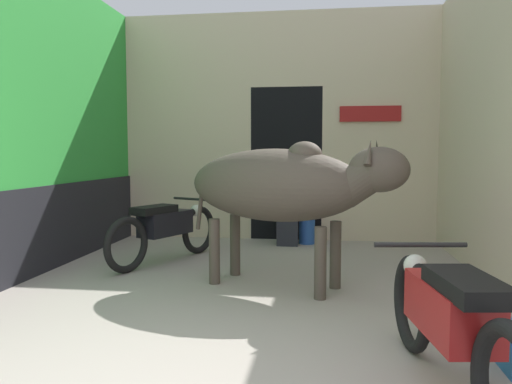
# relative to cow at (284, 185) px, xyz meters

# --- Properties ---
(wall_left_shopfront) EXTENTS (0.25, 5.40, 3.40)m
(wall_left_shopfront) POSITION_rel_cow_xyz_m (-2.75, -0.02, 0.64)
(wall_left_shopfront) COLOR green
(wall_left_shopfront) RESTS_ON ground_plane
(wall_back_with_doorway) EXTENTS (4.69, 0.93, 3.40)m
(wall_back_with_doorway) POSITION_rel_cow_xyz_m (-0.27, 2.96, 0.49)
(wall_back_with_doorway) COLOR beige
(wall_back_with_doorway) RESTS_ON ground_plane
(cow) EXTENTS (2.25, 1.33, 1.45)m
(cow) POSITION_rel_cow_xyz_m (0.00, 0.00, 0.00)
(cow) COLOR #4C4238
(cow) RESTS_ON ground_plane
(motorcycle_near) EXTENTS (0.58, 1.91, 0.76)m
(motorcycle_near) POSITION_rel_cow_xyz_m (1.06, -2.08, -0.57)
(motorcycle_near) COLOR black
(motorcycle_near) RESTS_ON ground_plane
(motorcycle_far) EXTENTS (0.90, 1.74, 0.74)m
(motorcycle_far) POSITION_rel_cow_xyz_m (-1.49, 0.92, -0.58)
(motorcycle_far) COLOR black
(motorcycle_far) RESTS_ON ground_plane
(shopkeeper_seated) EXTENTS (0.42, 0.34, 1.19)m
(shopkeeper_seated) POSITION_rel_cow_xyz_m (-0.12, 2.29, -0.38)
(shopkeeper_seated) COLOR #282833
(shopkeeper_seated) RESTS_ON ground_plane
(plastic_stool) EXTENTS (0.33, 0.33, 0.45)m
(plastic_stool) POSITION_rel_cow_xyz_m (0.15, 2.39, -0.76)
(plastic_stool) COLOR #2856B2
(plastic_stool) RESTS_ON ground_plane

